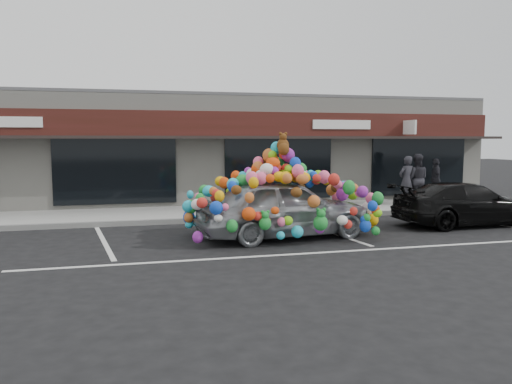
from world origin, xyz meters
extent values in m
plane|color=black|center=(0.00, 0.00, 0.00)|extent=(90.00, 90.00, 0.00)
cube|color=beige|center=(0.00, 8.50, 2.10)|extent=(24.00, 6.00, 4.20)
cube|color=#59595B|center=(0.00, 8.50, 4.25)|extent=(24.00, 6.00, 0.12)
cube|color=#34150E|center=(0.00, 5.42, 3.15)|extent=(24.00, 0.18, 0.90)
cube|color=black|center=(0.00, 4.90, 2.65)|extent=(24.00, 1.20, 0.10)
cube|color=white|center=(8.20, 4.95, 3.05)|extent=(0.08, 0.95, 0.55)
cube|color=white|center=(-6.50, 5.30, 3.15)|extent=(2.40, 0.04, 0.35)
cube|color=white|center=(5.50, 5.30, 3.15)|extent=(2.40, 0.04, 0.35)
cube|color=black|center=(-3.00, 5.47, 1.45)|extent=(4.20, 0.12, 2.30)
cube|color=black|center=(3.00, 5.47, 1.45)|extent=(4.20, 0.12, 2.30)
cube|color=black|center=(9.00, 5.47, 1.45)|extent=(4.20, 0.12, 2.30)
cube|color=#9B9B95|center=(0.00, 4.00, 0.07)|extent=(26.00, 3.00, 0.15)
cube|color=slate|center=(0.00, 2.50, 0.07)|extent=(26.00, 0.18, 0.16)
cube|color=silver|center=(-3.20, 0.20, 0.00)|extent=(0.73, 4.37, 0.01)
cube|color=silver|center=(2.80, 0.20, 0.00)|extent=(0.73, 4.37, 0.01)
cube|color=silver|center=(8.20, 0.20, 0.00)|extent=(0.73, 4.37, 0.01)
cube|color=silver|center=(2.00, -2.30, 0.00)|extent=(14.00, 0.12, 0.01)
imported|color=gray|center=(1.37, -0.37, 0.78)|extent=(2.41, 4.79, 1.57)
ellipsoid|color=#E6581A|center=(1.37, -0.37, 2.15)|extent=(1.62, 2.09, 1.18)
sphere|color=#DFA900|center=(2.98, -0.52, 1.12)|extent=(0.34, 0.34, 0.34)
sphere|color=blue|center=(1.97, -1.37, 0.55)|extent=(0.36, 0.36, 0.36)
sphere|color=green|center=(0.57, 0.63, 0.60)|extent=(0.30, 0.30, 0.30)
sphere|color=pink|center=(1.37, -0.37, 2.69)|extent=(0.32, 0.32, 0.32)
sphere|color=#F34B19|center=(-0.01, -0.27, 1.13)|extent=(0.30, 0.30, 0.30)
imported|color=black|center=(7.24, 0.09, 0.65)|extent=(1.91, 4.51, 1.30)
imported|color=#25242A|center=(7.47, 3.80, 1.06)|extent=(0.74, 0.56, 1.82)
imported|color=black|center=(7.95, 3.92, 1.09)|extent=(1.14, 1.05, 1.89)
imported|color=black|center=(9.36, 4.79, 0.99)|extent=(1.06, 0.74, 1.68)
camera|label=1|loc=(-2.54, -12.74, 2.57)|focal=35.00mm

